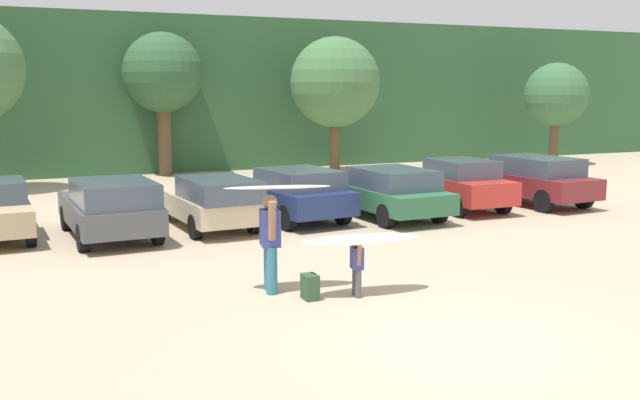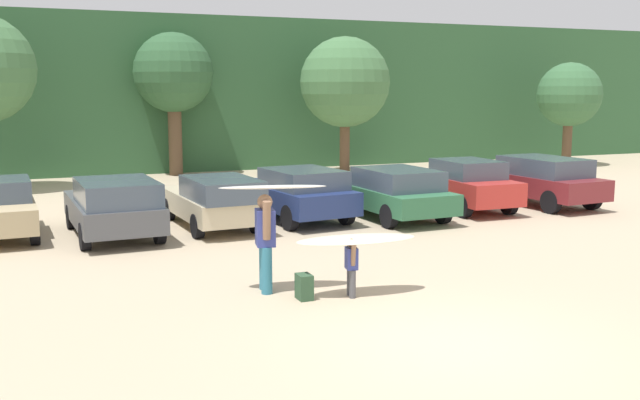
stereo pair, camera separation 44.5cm
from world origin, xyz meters
name	(u,v)px [view 1 (the left image)]	position (x,y,z in m)	size (l,w,h in m)	color
ground_plane	(464,342)	(0.00, 0.00, 0.00)	(120.00, 120.00, 0.00)	tan
hillside_ridge	(130,94)	(0.00, 29.20, 3.44)	(108.00, 12.00, 6.88)	#2D5633
tree_far_right	(163,74)	(0.29, 22.42, 4.29)	(3.36, 3.36, 6.04)	brown
tree_left	(335,83)	(7.27, 20.29, 3.94)	(3.89, 3.89, 5.91)	brown
tree_ridge_back	(556,95)	(18.66, 19.39, 3.37)	(3.05, 3.05, 4.94)	brown
parked_car_dark_gray	(111,207)	(-3.68, 9.69, 0.80)	(2.10, 4.43, 1.50)	#4C4F54
parked_car_champagne	(210,201)	(-1.09, 9.99, 0.76)	(1.97, 4.56, 1.42)	beige
parked_car_navy	(292,193)	(1.36, 10.30, 0.79)	(2.41, 4.55, 1.48)	navy
parked_car_forest_green	(386,191)	(3.99, 9.68, 0.76)	(2.13, 4.87, 1.45)	#2D6642
parked_car_red	(456,183)	(6.71, 10.16, 0.80)	(1.82, 4.41, 1.55)	#B72D28
parked_car_maroon	(531,178)	(9.44, 9.94, 0.83)	(2.17, 4.66, 1.54)	maroon
person_adult	(270,237)	(-1.68, 3.66, 1.01)	(0.41, 0.77, 1.79)	teal
person_child	(357,264)	(-0.37, 2.77, 0.60)	(0.24, 0.48, 1.06)	#4C4C51
surfboard_white	(278,187)	(-1.54, 3.62, 1.92)	(2.02, 0.98, 0.12)	white
surfboard_cream	(362,239)	(-0.25, 2.83, 1.02)	(2.26, 0.84, 0.13)	beige
backpack_dropped	(310,287)	(-1.21, 2.93, 0.22)	(0.24, 0.34, 0.45)	#2D4C33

